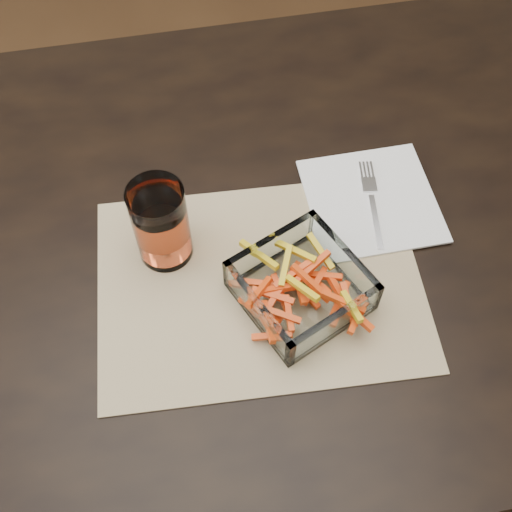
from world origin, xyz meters
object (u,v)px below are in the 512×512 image
object	(u,v)px
glass_bowl	(301,288)
fork	(372,200)
dining_table	(200,263)
tumbler	(161,226)

from	to	relation	value
glass_bowl	fork	xyz separation A→B (m)	(0.14, 0.14, -0.02)
dining_table	tumbler	distance (m)	0.16
fork	glass_bowl	bearing A→B (deg)	-128.28
dining_table	tumbler	xyz separation A→B (m)	(-0.05, -0.02, 0.15)
dining_table	glass_bowl	world-z (taller)	glass_bowl
tumbler	fork	world-z (taller)	tumbler
dining_table	tumbler	bearing A→B (deg)	-152.69
dining_table	fork	size ratio (longest dim) A/B	9.87
tumbler	dining_table	bearing A→B (deg)	27.31
glass_bowl	fork	size ratio (longest dim) A/B	1.23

